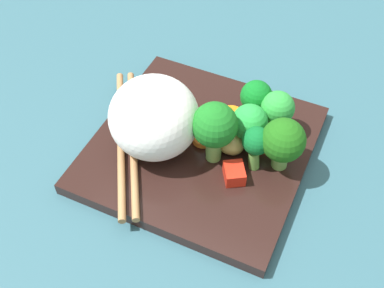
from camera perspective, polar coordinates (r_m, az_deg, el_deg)
ground_plane at (r=56.95cm, az=1.00°, el=-1.65°), size 110.00×110.00×2.00cm
square_plate at (r=55.61cm, az=1.03°, el=-0.52°), size 23.71×23.71×1.48cm
rice_mound at (r=51.96cm, az=-4.44°, el=3.10°), size 13.78×13.78×8.72cm
broccoli_floret_0 at (r=55.71cm, az=7.45°, el=5.39°), size 3.65×3.65×5.59cm
broccoli_floret_1 at (r=53.15cm, az=6.70°, el=2.48°), size 4.02×4.02×5.39cm
broccoli_floret_2 at (r=51.08cm, az=10.54°, el=0.30°), size 4.68×4.68×6.41cm
broccoli_floret_3 at (r=51.13cm, az=7.34°, el=-0.12°), size 3.06×3.06×5.05cm
broccoli_floret_4 at (r=54.61cm, az=9.89°, el=4.08°), size 3.78×3.78×5.66cm
broccoli_floret_5 at (r=50.38cm, az=2.64°, el=2.02°), size 4.84×4.84×7.47cm
carrot_slice_0 at (r=55.55cm, az=10.80°, el=-0.10°), size 2.79×2.79×0.63cm
carrot_slice_1 at (r=55.46cm, az=8.38°, el=0.16°), size 4.10×4.10×0.50cm
carrot_slice_2 at (r=55.07cm, az=1.57°, el=0.57°), size 3.28×3.28×0.73cm
carrot_slice_3 at (r=57.64cm, az=4.61°, el=3.22°), size 3.39×3.39×0.75cm
pepper_chunk_0 at (r=51.64cm, az=4.93°, el=-3.41°), size 3.06×3.21×1.60cm
pepper_chunk_1 at (r=55.95cm, az=3.56°, el=2.24°), size 2.30×2.83×1.74cm
chicken_piece_1 at (r=53.80cm, az=4.40°, el=0.23°), size 4.40×4.06×2.44cm
chopstick_pair at (r=55.52cm, az=-7.57°, el=0.60°), size 12.63×19.82×0.81cm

